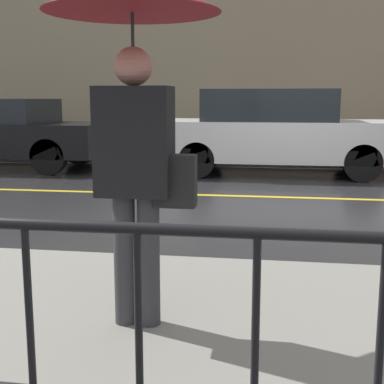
# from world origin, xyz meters

# --- Properties ---
(ground_plane) EXTENTS (80.00, 80.00, 0.00)m
(ground_plane) POSITION_xyz_m (0.00, 0.00, 0.00)
(ground_plane) COLOR #262628
(sidewalk_near) EXTENTS (28.00, 3.17, 0.11)m
(sidewalk_near) POSITION_xyz_m (0.00, -5.13, 0.05)
(sidewalk_near) COLOR gray
(sidewalk_near) RESTS_ON ground_plane
(sidewalk_far) EXTENTS (28.00, 1.95, 0.11)m
(sidewalk_far) POSITION_xyz_m (0.00, 4.52, 0.05)
(sidewalk_far) COLOR gray
(sidewalk_far) RESTS_ON ground_plane
(lane_marking) EXTENTS (25.20, 0.12, 0.01)m
(lane_marking) POSITION_xyz_m (0.00, 0.00, 0.00)
(lane_marking) COLOR gold
(lane_marking) RESTS_ON ground_plane
(building_storefront) EXTENTS (28.00, 0.30, 5.29)m
(building_storefront) POSITION_xyz_m (0.00, 5.64, 2.64)
(building_storefront) COLOR gray
(building_storefront) RESTS_ON ground_plane
(railing_foreground) EXTENTS (12.00, 0.04, 0.99)m
(railing_foreground) POSITION_xyz_m (0.00, -6.46, 0.73)
(railing_foreground) COLOR black
(railing_foreground) RESTS_ON sidewalk_near
(pedestrian) EXTENTS (0.98, 0.98, 2.02)m
(pedestrian) POSITION_xyz_m (-1.09, -4.94, 1.69)
(pedestrian) COLOR #333338
(pedestrian) RESTS_ON sidewalk_near
(car_black) EXTENTS (4.40, 1.89, 1.44)m
(car_black) POSITION_xyz_m (-5.99, 2.56, 0.75)
(car_black) COLOR black
(car_black) RESTS_ON ground_plane
(car_white) EXTENTS (4.73, 1.85, 1.62)m
(car_white) POSITION_xyz_m (-0.30, 2.56, 0.82)
(car_white) COLOR silver
(car_white) RESTS_ON ground_plane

